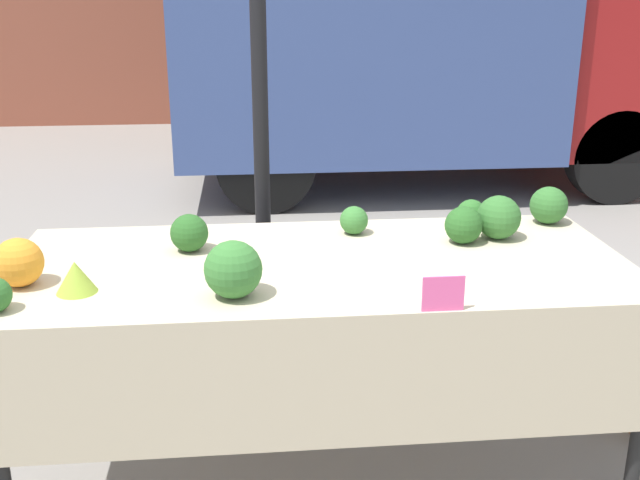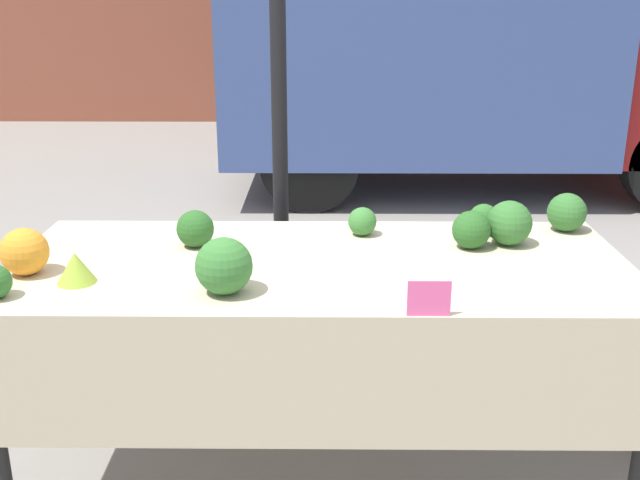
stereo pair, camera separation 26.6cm
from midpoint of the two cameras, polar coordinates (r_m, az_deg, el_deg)
The scene contains 14 objects.
ground_plane at distance 3.05m, azimuth -2.59°, elevation -15.59°, with size 40.00×40.00×0.00m, color gray.
tent_pole at distance 3.33m, azimuth -6.92°, elevation 10.79°, with size 0.07×0.07×2.53m.
parked_truck at distance 6.82m, azimuth 5.57°, elevation 14.87°, with size 4.30×2.09×2.37m.
market_table at distance 2.65m, azimuth -2.74°, elevation -3.81°, with size 2.22×0.97×0.78m.
orange_cauliflower at distance 2.68m, azimuth -24.69°, elevation -1.62°, with size 0.16×0.16×0.16m.
romanesco_head at distance 2.56m, azimuth -20.99°, elevation -2.70°, with size 0.13×0.13×0.10m.
broccoli_head_0 at distance 2.88m, azimuth 8.31°, elevation 1.09°, with size 0.14×0.14×0.14m.
broccoli_head_1 at distance 2.95m, azimuth 10.98°, elevation 1.66°, with size 0.17×0.17×0.17m.
broccoli_head_2 at distance 3.07m, azimuth 9.03°, elevation 1.91°, with size 0.12×0.12×0.12m.
broccoli_head_3 at distance 2.38m, azimuth -9.83°, elevation -2.28°, with size 0.18×0.18×0.18m.
broccoli_head_4 at distance 2.83m, azimuth -12.60°, elevation 0.49°, with size 0.14×0.14×0.14m.
broccoli_head_5 at distance 2.96m, azimuth 0.04°, elevation 1.47°, with size 0.11×0.11×0.11m.
broccoli_head_6 at distance 3.20m, azimuth 14.79°, elevation 2.54°, with size 0.16×0.16×0.16m.
price_sign at distance 2.27m, azimuth 6.08°, elevation -4.16°, with size 0.13×0.01×0.11m.
Camera 1 is at (-0.24, -2.51, 1.71)m, focal length 42.00 mm.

